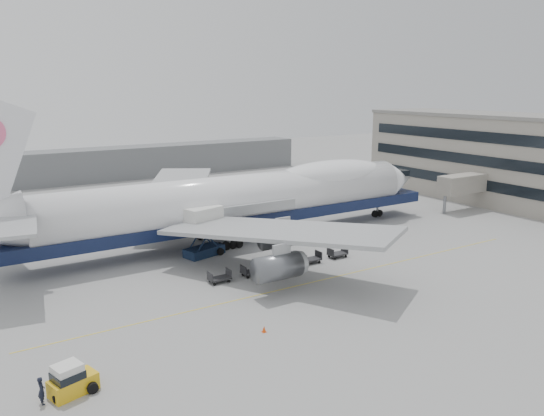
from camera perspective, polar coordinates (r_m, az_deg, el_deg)
ground at (r=61.83m, az=1.76°, el=-6.15°), size 260.00×260.00×0.00m
apron_line at (r=57.24m, az=5.13°, el=-7.78°), size 60.00×0.15×0.01m
hangar at (r=121.81m, az=-21.08°, el=4.16°), size 110.00×8.00×7.00m
airliner at (r=70.56m, az=-3.19°, el=0.98°), size 67.00×55.30×19.98m
catering_truck at (r=64.83m, az=-7.39°, el=-2.17°), size 5.28×4.19×6.07m
baggage_tug at (r=39.62m, az=-20.81°, el=-16.96°), size 3.36×2.40×2.22m
ground_worker at (r=39.28m, az=-23.55°, el=-17.55°), size 0.53×0.74×1.90m
traffic_cone at (r=45.73m, az=-0.86°, el=-12.90°), size 0.37×0.37×0.55m
dolly_0 at (r=56.60m, az=-5.68°, el=-7.47°), size 2.30×1.35×1.30m
dolly_1 at (r=58.35m, az=-2.16°, el=-6.78°), size 2.30×1.35×1.30m
dolly_2 at (r=60.31m, az=1.14°, el=-6.11°), size 2.30×1.35×1.30m
dolly_3 at (r=62.46m, az=4.21°, el=-5.46°), size 2.30×1.35×1.30m
dolly_4 at (r=64.79m, az=7.06°, el=-4.85°), size 2.30×1.35×1.30m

